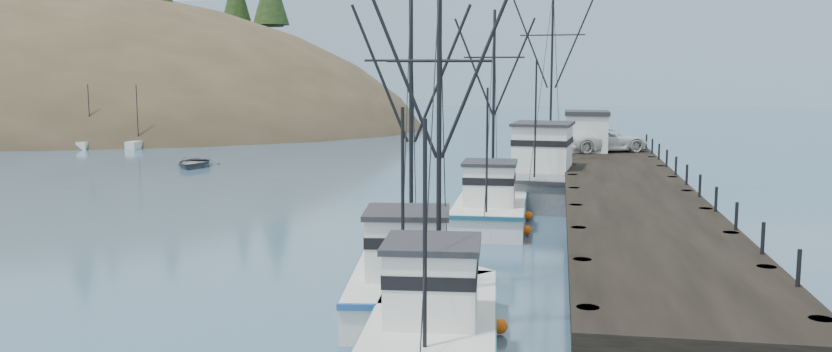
# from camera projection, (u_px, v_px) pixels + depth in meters

# --- Properties ---
(ground) EXTENTS (400.00, 400.00, 0.00)m
(ground) POSITION_uv_depth(u_px,v_px,m) (212.00, 314.00, 25.43)
(ground) COLOR #2F4C69
(ground) RESTS_ON ground
(pier) EXTENTS (6.00, 44.00, 2.00)m
(pier) POSITION_uv_depth(u_px,v_px,m) (630.00, 195.00, 38.41)
(pier) COLOR black
(pier) RESTS_ON ground
(distant_ridge) EXTENTS (360.00, 40.00, 26.00)m
(distant_ridge) POSITION_uv_depth(u_px,v_px,m) (557.00, 102.00, 189.68)
(distant_ridge) COLOR #9EB2C6
(distant_ridge) RESTS_ON ground
(distant_ridge_far) EXTENTS (180.00, 25.00, 18.00)m
(distant_ridge_far) POSITION_uv_depth(u_px,v_px,m) (364.00, 99.00, 212.96)
(distant_ridge_far) COLOR silver
(distant_ridge_far) RESTS_ON ground
(moored_sailboats) EXTENTS (15.35, 19.43, 6.35)m
(moored_sailboats) POSITION_uv_depth(u_px,v_px,m) (116.00, 138.00, 86.89)
(moored_sailboats) COLOR silver
(moored_sailboats) RESTS_ON ground
(trawler_near) EXTENTS (3.95, 10.14, 10.41)m
(trawler_near) POSITION_uv_depth(u_px,v_px,m) (436.00, 318.00, 22.28)
(trawler_near) COLOR silver
(trawler_near) RESTS_ON ground
(trawler_mid) EXTENTS (4.63, 10.54, 10.49)m
(trawler_mid) POSITION_uv_depth(u_px,v_px,m) (410.00, 276.00, 26.86)
(trawler_mid) COLOR silver
(trawler_mid) RESTS_ON ground
(trawler_far) EXTENTS (3.61, 10.53, 10.90)m
(trawler_far) POSITION_uv_depth(u_px,v_px,m) (491.00, 208.00, 40.15)
(trawler_far) COLOR silver
(trawler_far) RESTS_ON ground
(work_vessel) EXTENTS (5.83, 15.14, 12.68)m
(work_vessel) POSITION_uv_depth(u_px,v_px,m) (546.00, 176.00, 48.90)
(work_vessel) COLOR slate
(work_vessel) RESTS_ON ground
(pier_shed) EXTENTS (3.00, 3.20, 2.80)m
(pier_shed) POSITION_uv_depth(u_px,v_px,m) (586.00, 131.00, 56.02)
(pier_shed) COLOR silver
(pier_shed) RESTS_ON pier
(pickup_truck) EXTENTS (6.42, 4.90, 1.62)m
(pickup_truck) POSITION_uv_depth(u_px,v_px,m) (605.00, 140.00, 55.88)
(pickup_truck) COLOR silver
(pickup_truck) RESTS_ON pier
(motorboat) EXTENTS (4.35, 5.49, 1.02)m
(motorboat) POSITION_uv_depth(u_px,v_px,m) (194.00, 167.00, 63.94)
(motorboat) COLOR #53575C
(motorboat) RESTS_ON ground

